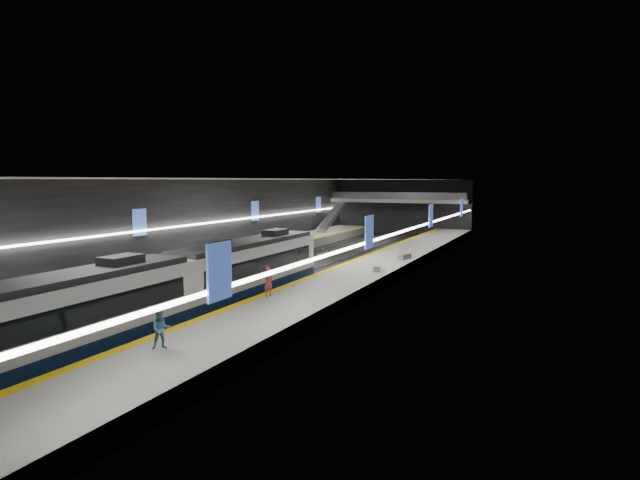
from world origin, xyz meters
The scene contains 25 objects.
ground centered at (0.00, 0.00, 0.00)m, with size 70.00×70.00×0.00m, color black.
ceiling centered at (0.00, 0.00, 8.00)m, with size 20.00×70.00×0.04m, color beige.
wall_left centered at (-10.00, 0.00, 4.00)m, with size 0.04×70.00×8.00m, color black.
wall_right centered at (10.00, 0.00, 4.00)m, with size 0.04×70.00×8.00m, color black.
wall_back centered at (0.00, 35.00, 4.00)m, with size 20.00×0.04×8.00m, color black.
platform_left centered at (-7.50, 0.00, 0.50)m, with size 5.00×70.00×1.00m, color slate.
tile_surface_left centered at (-7.50, 0.00, 1.01)m, with size 5.00×70.00×0.02m, color #B4B4AE.
tactile_strip_left centered at (-5.30, 0.00, 1.02)m, with size 0.60×70.00×0.02m, color yellow.
platform_right centered at (7.50, 0.00, 0.50)m, with size 5.00×70.00×1.00m, color slate.
tile_surface_right centered at (7.50, 0.00, 1.01)m, with size 5.00×70.00×0.02m, color #B4B4AE.
tactile_strip_right centered at (5.30, 0.00, 1.02)m, with size 0.60×70.00×0.02m, color yellow.
rails centered at (0.00, 0.00, 0.06)m, with size 6.52×70.00×0.12m.
train centered at (2.50, -18.76, 2.20)m, with size 2.69×30.04×3.60m.
ad_posters centered at (0.00, 1.00, 4.50)m, with size 19.94×53.50×2.20m.
cove_light_left centered at (-9.80, 0.00, 3.80)m, with size 0.25×68.60×0.12m, color white.
cove_light_right centered at (9.80, 0.00, 3.80)m, with size 0.25×68.60×0.12m, color white.
mezzanine_bridge centered at (0.00, 32.93, 5.04)m, with size 20.00×3.00×1.50m.
escalator centered at (-7.50, 26.00, 2.90)m, with size 1.20×8.00×0.60m, color #99999E.
bench_left_near centered at (-9.50, -15.08, 1.22)m, with size 0.49×1.78×0.44m, color #99999E.
bench_left_far centered at (-9.50, 18.73, 1.22)m, with size 0.51×1.82×0.45m, color #99999E.
bench_right_near centered at (8.71, -2.76, 1.23)m, with size 0.53×1.92×0.47m, color #99999E.
bench_right_far centered at (9.09, 3.91, 1.22)m, with size 0.50×1.79×0.44m, color #99999E.
passenger_right_a centered at (5.77, -14.19, 1.90)m, with size 0.65×0.43×1.79m, color #AF414D.
passenger_right_b centered at (6.79, -24.74, 1.80)m, with size 0.78×0.61×1.61m, color teal.
passenger_left_a centered at (-6.82, 9.35, 1.89)m, with size 1.05×0.44×1.79m, color silver.
Camera 1 is at (21.63, -41.49, 7.92)m, focal length 30.00 mm.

